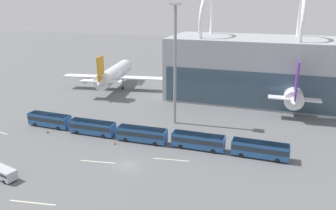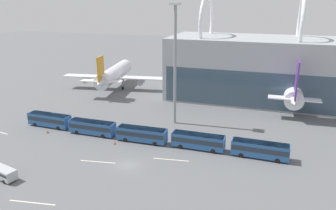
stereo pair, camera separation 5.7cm
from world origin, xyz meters
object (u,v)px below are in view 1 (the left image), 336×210
object	(u,v)px
shuttle_bus_0	(49,119)
shuttle_bus_3	(198,140)
shuttle_bus_2	(142,134)
shuttle_bus_1	(92,127)
traffic_cone_0	(115,142)
traffic_cone_1	(48,132)
service_van_foreground	(3,172)
airliner_at_gate_far	(292,89)
shuttle_bus_4	(260,149)
floodlight_mast	(175,57)
airliner_at_gate_near	(114,74)

from	to	relation	value
shuttle_bus_0	shuttle_bus_3	bearing A→B (deg)	0.75
shuttle_bus_0	shuttle_bus_2	distance (m)	25.28
shuttle_bus_1	traffic_cone_0	xyz separation A→B (m)	(7.49, -3.31, -1.51)
traffic_cone_0	traffic_cone_1	world-z (taller)	traffic_cone_0
shuttle_bus_3	service_van_foreground	size ratio (longest dim) A/B	1.89
airliner_at_gate_far	shuttle_bus_4	size ratio (longest dim) A/B	3.07
traffic_cone_0	floodlight_mast	bearing A→B (deg)	62.78
airliner_at_gate_far	traffic_cone_0	bearing A→B (deg)	137.79
floodlight_mast	traffic_cone_1	bearing A→B (deg)	-149.14
shuttle_bus_1	traffic_cone_1	world-z (taller)	shuttle_bus_1
shuttle_bus_4	airliner_at_gate_near	bearing A→B (deg)	144.44
shuttle_bus_4	floodlight_mast	xyz separation A→B (m)	(-21.87, 13.03, 15.12)
shuttle_bus_1	traffic_cone_1	xyz separation A→B (m)	(-10.60, -2.65, -1.60)
airliner_at_gate_far	traffic_cone_1	world-z (taller)	airliner_at_gate_far
shuttle_bus_3	service_van_foreground	xyz separation A→B (m)	(-29.69, -22.82, -0.67)
airliner_at_gate_near	shuttle_bus_1	bearing A→B (deg)	-169.43
service_van_foreground	airliner_at_gate_near	bearing A→B (deg)	112.56
airliner_at_gate_far	shuttle_bus_3	size ratio (longest dim) A/B	3.08
shuttle_bus_1	shuttle_bus_3	xyz separation A→B (m)	(25.25, 0.30, 0.00)
shuttle_bus_0	shuttle_bus_2	bearing A→B (deg)	-0.82
floodlight_mast	traffic_cone_1	size ratio (longest dim) A/B	45.18
service_van_foreground	traffic_cone_0	distance (m)	22.63
shuttle_bus_4	shuttle_bus_2	bearing A→B (deg)	-178.20
airliner_at_gate_far	service_van_foreground	distance (m)	78.25
airliner_at_gate_near	service_van_foreground	bearing A→B (deg)	179.45
shuttle_bus_2	traffic_cone_1	bearing A→B (deg)	-175.19
airliner_at_gate_far	shuttle_bus_3	bearing A→B (deg)	152.60
airliner_at_gate_far	shuttle_bus_0	xyz separation A→B (m)	(-57.05, -37.53, -3.19)
shuttle_bus_1	traffic_cone_1	size ratio (longest dim) A/B	17.14
airliner_at_gate_far	shuttle_bus_1	size ratio (longest dim) A/B	3.08
shuttle_bus_2	floodlight_mast	xyz separation A→B (m)	(3.38, 13.43, 15.12)
airliner_at_gate_far	shuttle_bus_0	size ratio (longest dim) A/B	3.06
service_van_foreground	floodlight_mast	distance (m)	44.13
shuttle_bus_0	shuttle_bus_3	xyz separation A→B (m)	(37.88, -0.65, 0.00)
airliner_at_gate_far	shuttle_bus_3	distance (m)	42.84
service_van_foreground	airliner_at_gate_far	bearing A→B (deg)	64.66
shuttle_bus_0	shuttle_bus_4	world-z (taller)	same
shuttle_bus_1	airliner_at_gate_far	bearing A→B (deg)	40.87
airliner_at_gate_near	floodlight_mast	distance (m)	41.43
shuttle_bus_0	service_van_foreground	xyz separation A→B (m)	(8.19, -23.46, -0.67)
shuttle_bus_4	shuttle_bus_0	bearing A→B (deg)	-179.93
airliner_at_gate_far	shuttle_bus_0	bearing A→B (deg)	122.61
airliner_at_gate_near	traffic_cone_1	bearing A→B (deg)	175.45
airliner_at_gate_near	traffic_cone_0	xyz separation A→B (m)	(21.88, -42.13, -4.84)
shuttle_bus_3	traffic_cone_0	world-z (taller)	shuttle_bus_3
shuttle_bus_3	shuttle_bus_4	world-z (taller)	same
floodlight_mast	shuttle_bus_0	bearing A→B (deg)	-156.75
shuttle_bus_3	service_van_foreground	world-z (taller)	shuttle_bus_3
shuttle_bus_1	shuttle_bus_0	bearing A→B (deg)	175.70
airliner_at_gate_near	service_van_foreground	xyz separation A→B (m)	(9.95, -61.34, -4.00)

